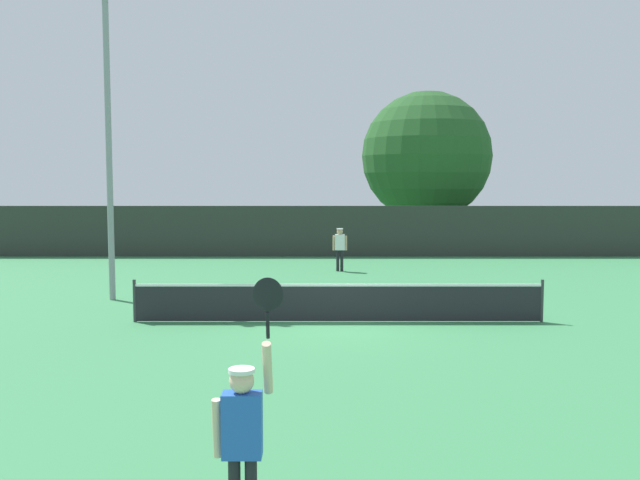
# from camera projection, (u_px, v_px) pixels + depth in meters

# --- Properties ---
(ground_plane) EXTENTS (120.00, 120.00, 0.00)m
(ground_plane) POSITION_uv_depth(u_px,v_px,m) (335.00, 322.00, 17.03)
(ground_plane) COLOR #387F4C
(tennis_net) EXTENTS (10.27, 0.08, 1.07)m
(tennis_net) POSITION_uv_depth(u_px,v_px,m) (335.00, 302.00, 16.99)
(tennis_net) COLOR #232328
(tennis_net) RESTS_ON ground
(perimeter_fence) EXTENTS (33.92, 0.12, 2.39)m
(perimeter_fence) POSITION_uv_depth(u_px,v_px,m) (327.00, 231.00, 32.04)
(perimeter_fence) COLOR #2D332D
(perimeter_fence) RESTS_ON ground
(player_serving) EXTENTS (0.67, 0.40, 2.58)m
(player_serving) POSITION_uv_depth(u_px,v_px,m) (240.00, 427.00, 6.52)
(player_serving) COLOR blue
(player_serving) RESTS_ON ground
(player_receiving) EXTENTS (0.57, 0.25, 1.69)m
(player_receiving) POSITION_uv_depth(u_px,v_px,m) (337.00, 245.00, 26.69)
(player_receiving) COLOR white
(player_receiving) RESTS_ON ground
(tennis_ball) EXTENTS (0.07, 0.07, 0.07)m
(tennis_ball) POSITION_uv_depth(u_px,v_px,m) (337.00, 303.00, 19.46)
(tennis_ball) COLOR #CCE033
(tennis_ball) RESTS_ON ground
(light_pole) EXTENTS (1.18, 0.28, 9.12)m
(light_pole) POSITION_uv_depth(u_px,v_px,m) (105.00, 126.00, 19.80)
(light_pole) COLOR gray
(light_pole) RESTS_ON ground
(large_tree) EXTENTS (7.11, 7.11, 8.49)m
(large_tree) POSITION_uv_depth(u_px,v_px,m) (423.00, 156.00, 37.46)
(large_tree) COLOR brown
(large_tree) RESTS_ON ground
(parked_car_near) EXTENTS (2.29, 4.36, 1.69)m
(parked_car_near) POSITION_uv_depth(u_px,v_px,m) (264.00, 230.00, 38.72)
(parked_car_near) COLOR black
(parked_car_near) RESTS_ON ground
(parked_car_mid) EXTENTS (2.08, 4.28, 1.69)m
(parked_car_mid) POSITION_uv_depth(u_px,v_px,m) (435.00, 228.00, 40.36)
(parked_car_mid) COLOR #B7B7BC
(parked_car_mid) RESTS_ON ground
(parked_car_far) EXTENTS (1.99, 4.24, 1.69)m
(parked_car_far) POSITION_uv_depth(u_px,v_px,m) (509.00, 231.00, 37.86)
(parked_car_far) COLOR red
(parked_car_far) RESTS_ON ground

